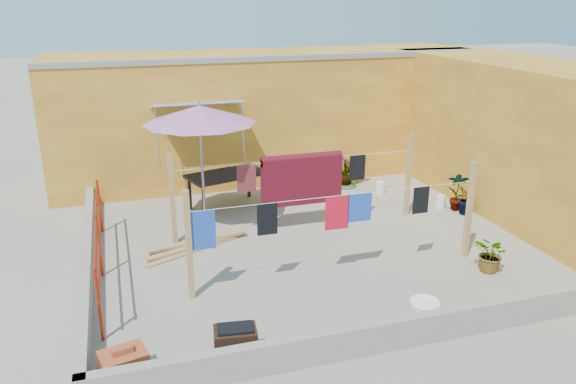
% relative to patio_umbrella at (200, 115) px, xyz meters
% --- Properties ---
extents(ground, '(80.00, 80.00, 0.00)m').
position_rel_patio_umbrella_xyz_m(ground, '(1.83, -1.34, -2.36)').
color(ground, '#9E998E').
rests_on(ground, ground).
extents(wall_back, '(11.00, 3.27, 3.21)m').
position_rel_patio_umbrella_xyz_m(wall_back, '(2.32, 3.35, -0.75)').
color(wall_back, gold).
rests_on(wall_back, ground).
extents(wall_right, '(2.40, 9.00, 3.20)m').
position_rel_patio_umbrella_xyz_m(wall_right, '(7.03, -1.34, -0.76)').
color(wall_right, gold).
rests_on(wall_right, ground).
extents(parapet_front, '(8.30, 0.16, 0.44)m').
position_rel_patio_umbrella_xyz_m(parapet_front, '(1.83, -4.92, -2.14)').
color(parapet_front, gray).
rests_on(parapet_front, ground).
extents(parapet_left, '(0.16, 7.30, 0.44)m').
position_rel_patio_umbrella_xyz_m(parapet_left, '(-2.25, -1.34, -2.14)').
color(parapet_left, gray).
rests_on(parapet_left, ground).
extents(red_railing, '(0.05, 4.20, 1.10)m').
position_rel_patio_umbrella_xyz_m(red_railing, '(-2.02, -1.54, -1.64)').
color(red_railing, '#A72410').
rests_on(red_railing, ground).
extents(clothesline_rig, '(5.09, 2.35, 1.80)m').
position_rel_patio_umbrella_xyz_m(clothesline_rig, '(1.86, -0.79, -1.34)').
color(clothesline_rig, tan).
rests_on(clothesline_rig, ground).
extents(patio_umbrella, '(2.57, 2.57, 2.62)m').
position_rel_patio_umbrella_xyz_m(patio_umbrella, '(0.00, 0.00, 0.00)').
color(patio_umbrella, gray).
rests_on(patio_umbrella, ground).
extents(outdoor_table, '(1.91, 1.33, 0.81)m').
position_rel_patio_umbrella_xyz_m(outdoor_table, '(0.69, 1.06, -1.62)').
color(outdoor_table, black).
rests_on(outdoor_table, ground).
extents(brick_stack, '(0.63, 0.52, 0.48)m').
position_rel_patio_umbrella_xyz_m(brick_stack, '(-1.76, -4.54, -2.15)').
color(brick_stack, '#AE5528').
rests_on(brick_stack, ground).
extents(lumber_pile, '(2.06, 0.98, 0.13)m').
position_rel_patio_umbrella_xyz_m(lumber_pile, '(-0.35, -0.95, -2.29)').
color(lumber_pile, tan).
rests_on(lumber_pile, ground).
extents(brazier, '(0.60, 0.44, 0.50)m').
position_rel_patio_umbrella_xyz_m(brazier, '(-0.36, -4.54, -2.11)').
color(brazier, black).
rests_on(brazier, ground).
extents(white_basin, '(0.48, 0.48, 0.08)m').
position_rel_patio_umbrella_xyz_m(white_basin, '(2.72, -4.08, -2.31)').
color(white_basin, white).
rests_on(white_basin, ground).
extents(water_jug_a, '(0.21, 0.21, 0.34)m').
position_rel_patio_umbrella_xyz_m(water_jug_a, '(5.27, -0.41, -2.21)').
color(water_jug_a, white).
rests_on(water_jug_a, ground).
extents(water_jug_b, '(0.21, 0.21, 0.33)m').
position_rel_patio_umbrella_xyz_m(water_jug_b, '(4.41, 0.89, -2.21)').
color(water_jug_b, white).
rests_on(water_jug_b, ground).
extents(green_hose, '(0.55, 0.55, 0.08)m').
position_rel_patio_umbrella_xyz_m(green_hose, '(3.83, 1.65, -2.32)').
color(green_hose, '#17681A').
rests_on(green_hose, ground).
extents(plant_back_a, '(0.66, 0.58, 0.71)m').
position_rel_patio_umbrella_xyz_m(plant_back_a, '(4.14, 1.86, -2.00)').
color(plant_back_a, '#195919').
rests_on(plant_back_a, ground).
extents(plant_back_b, '(0.51, 0.51, 0.72)m').
position_rel_patio_umbrella_xyz_m(plant_back_b, '(3.87, 1.81, -2.00)').
color(plant_back_b, '#195919').
rests_on(plant_back_b, ground).
extents(plant_right_a, '(0.57, 0.52, 0.89)m').
position_rel_patio_umbrella_xyz_m(plant_right_a, '(5.53, -0.63, -1.91)').
color(plant_right_a, '#195919').
rests_on(plant_right_a, ground).
extents(plant_right_b, '(0.50, 0.48, 0.70)m').
position_rel_patio_umbrella_xyz_m(plant_right_b, '(5.53, -0.94, -2.00)').
color(plant_right_b, '#195919').
rests_on(plant_right_b, ground).
extents(plant_right_c, '(0.63, 0.69, 0.65)m').
position_rel_patio_umbrella_xyz_m(plant_right_c, '(4.39, -3.41, -2.03)').
color(plant_right_c, '#195919').
rests_on(plant_right_c, ground).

